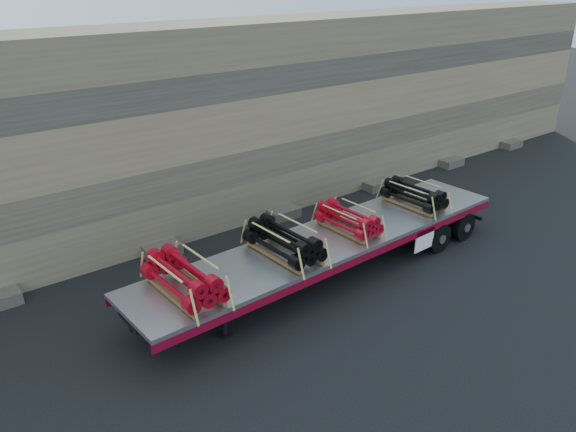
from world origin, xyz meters
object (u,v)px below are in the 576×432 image
at_px(bundle_front, 184,278).
at_px(bundle_midrear, 348,220).
at_px(trailer, 329,257).
at_px(bundle_midfront, 284,242).
at_px(bundle_rear, 414,195).

bearing_deg(bundle_front, bundle_midrear, -0.00).
height_order(trailer, bundle_midfront, bundle_midfront).
relative_size(bundle_front, bundle_midrear, 1.18).
bearing_deg(bundle_rear, bundle_midrear, 180.00).
relative_size(trailer, bundle_front, 5.50).
xyz_separation_m(bundle_front, bundle_midfront, (3.16, 0.12, -0.01)).
bearing_deg(bundle_midfront, bundle_rear, -0.00).
distance_m(trailer, bundle_midrear, 1.25).
height_order(bundle_midfront, bundle_rear, bundle_midfront).
bearing_deg(bundle_rear, bundle_front, 180.00).
bearing_deg(trailer, bundle_rear, 0.00).
distance_m(trailer, bundle_midfront, 2.06).
xyz_separation_m(trailer, bundle_midrear, (0.75, 0.03, 1.00)).
relative_size(bundle_midrear, bundle_rear, 0.96).
height_order(bundle_midfront, bundle_midrear, bundle_midfront).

